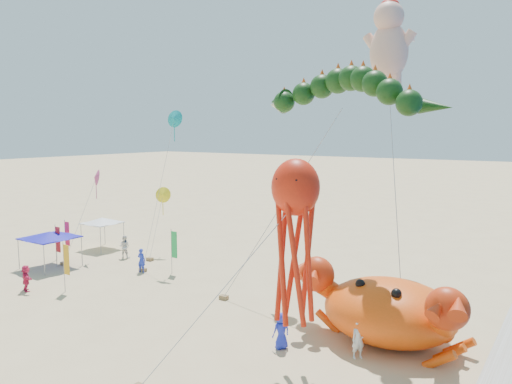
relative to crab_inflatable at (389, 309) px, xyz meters
The scene contains 11 objects.
ground 6.93m from the crab_inflatable, behind, with size 320.00×320.00×0.00m, color #D1B784.
foam_strip 5.53m from the crab_inflatable, ahead, with size 320.00×320.00×0.00m, color silver.
crab_inflatable is the anchor object (origin of this frame).
dragon_kite 11.23m from the crab_inflatable, 145.70° to the left, with size 12.50×6.02×13.16m.
cherub_kite 16.06m from the crab_inflatable, 111.55° to the left, with size 4.30×5.98×17.88m.
octopus_kite 7.12m from the crab_inflatable, 114.86° to the right, with size 5.50×5.78×8.98m.
canopy_blue 25.33m from the crab_inflatable, behind, with size 3.70×3.70×2.71m.
canopy_white 27.41m from the crab_inflatable, 168.84° to the left, with size 3.00×3.00×2.71m.
feather_flags 21.68m from the crab_inflatable, behind, with size 10.09×6.84×3.20m.
beachgoers 16.05m from the crab_inflatable, behind, with size 23.20×10.19×1.82m.
small_kites 22.60m from the crab_inflatable, 167.20° to the left, with size 7.96×7.21×11.65m.
Camera 1 is at (14.07, -22.25, 10.07)m, focal length 35.00 mm.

